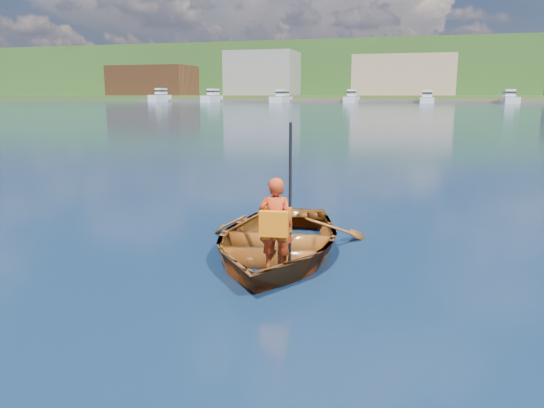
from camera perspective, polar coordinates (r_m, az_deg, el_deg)
The scene contains 8 objects.
ground at distance 6.55m, azimuth 6.92°, elevation -7.80°, with size 600.00×600.00×0.00m.
rowboat at distance 7.30m, azimuth 0.43°, elevation -3.95°, with size 2.80×3.70×0.72m.
child_paddler at distance 6.30m, azimuth 0.42°, elevation -2.14°, with size 0.44×0.37×1.76m.
shoreline at distance 242.87m, azimuth 15.78°, elevation 13.16°, with size 400.00×140.00×22.00m.
dock at distance 154.25m, azimuth 13.53°, elevation 10.69°, with size 160.02×4.73×0.80m.
waterfront_buildings at distance 171.43m, azimuth 13.03°, elevation 13.23°, with size 202.00×16.00×14.00m.
marina_yachts at distance 149.80m, azimuth 11.83°, elevation 11.11°, with size 143.39×12.98×4.41m.
hillside_trees at distance 233.29m, azimuth 26.57°, elevation 13.62°, with size 246.22×85.95×27.24m.
Camera 1 is at (0.89, -6.12, 2.17)m, focal length 35.00 mm.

